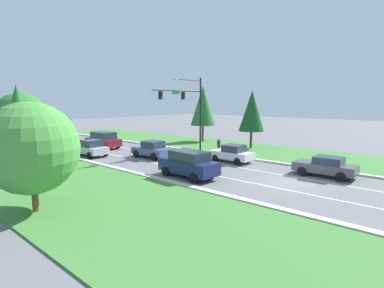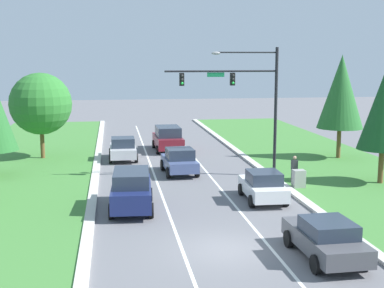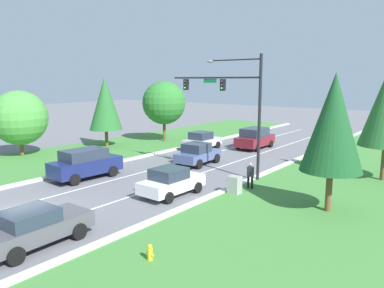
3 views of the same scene
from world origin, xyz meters
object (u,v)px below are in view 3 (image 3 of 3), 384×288
(utility_cabinet, at_px, (235,185))
(white_sedan, at_px, (171,181))
(traffic_signal_mast, at_px, (233,97))
(burgundy_suv, at_px, (255,138))
(conifer_near_right_tree, at_px, (333,123))
(slate_blue_sedan, at_px, (198,154))
(conifer_mid_left_tree, at_px, (105,104))
(silver_sedan, at_px, (202,141))
(fire_hydrant, at_px, (150,253))
(graphite_sedan, at_px, (34,227))
(pedestrian, at_px, (250,175))
(oak_near_left_tree, at_px, (164,103))
(navy_suv, at_px, (85,163))
(oak_far_left_tree, at_px, (19,118))

(utility_cabinet, bearing_deg, white_sedan, -140.30)
(traffic_signal_mast, relative_size, burgundy_suv, 1.71)
(traffic_signal_mast, height_order, conifer_near_right_tree, traffic_signal_mast)
(burgundy_suv, distance_m, white_sedan, 16.96)
(slate_blue_sedan, relative_size, conifer_mid_left_tree, 0.61)
(silver_sedan, xyz_separation_m, fire_hydrant, (11.96, -19.65, -0.53))
(conifer_mid_left_tree, bearing_deg, graphite_sedan, -46.89)
(utility_cabinet, relative_size, pedestrian, 0.66)
(oak_near_left_tree, bearing_deg, conifer_mid_left_tree, -111.07)
(navy_suv, bearing_deg, graphite_sedan, -44.55)
(navy_suv, bearing_deg, oak_near_left_tree, 115.61)
(navy_suv, xyz_separation_m, silver_sedan, (-0.13, 13.67, -0.20))
(navy_suv, relative_size, white_sedan, 1.19)
(traffic_signal_mast, distance_m, graphite_sedan, 15.29)
(slate_blue_sedan, height_order, utility_cabinet, slate_blue_sedan)
(slate_blue_sedan, relative_size, conifer_near_right_tree, 0.60)
(white_sedan, height_order, fire_hydrant, white_sedan)
(burgundy_suv, relative_size, conifer_near_right_tree, 0.69)
(utility_cabinet, relative_size, conifer_mid_left_tree, 0.16)
(traffic_signal_mast, height_order, burgundy_suv, traffic_signal_mast)
(fire_hydrant, distance_m, conifer_mid_left_tree, 25.58)
(fire_hydrant, bearing_deg, graphite_sedan, -158.34)
(fire_hydrant, bearing_deg, burgundy_suv, 109.28)
(graphite_sedan, bearing_deg, utility_cabinet, 73.85)
(utility_cabinet, relative_size, fire_hydrant, 1.60)
(navy_suv, xyz_separation_m, pedestrian, (10.21, 4.55, -0.13))
(traffic_signal_mast, height_order, fire_hydrant, traffic_signal_mast)
(graphite_sedan, bearing_deg, oak_near_left_tree, 118.70)
(slate_blue_sedan, xyz_separation_m, utility_cabinet, (6.49, -5.05, -0.32))
(conifer_near_right_tree, bearing_deg, white_sedan, -161.79)
(silver_sedan, relative_size, utility_cabinet, 3.72)
(burgundy_suv, distance_m, pedestrian, 14.34)
(utility_cabinet, relative_size, oak_far_left_tree, 0.19)
(white_sedan, relative_size, utility_cabinet, 3.72)
(traffic_signal_mast, distance_m, navy_suv, 11.06)
(white_sedan, distance_m, oak_far_left_tree, 18.02)
(burgundy_suv, bearing_deg, conifer_near_right_tree, -51.55)
(burgundy_suv, height_order, silver_sedan, burgundy_suv)
(white_sedan, bearing_deg, utility_cabinet, 41.10)
(pedestrian, xyz_separation_m, oak_far_left_tree, (-20.93, -3.32, 2.49))
(slate_blue_sedan, bearing_deg, oak_near_left_tree, 141.73)
(traffic_signal_mast, xyz_separation_m, conifer_mid_left_tree, (-16.15, 2.23, -1.14))
(pedestrian, xyz_separation_m, fire_hydrant, (1.62, -10.53, -0.59))
(navy_suv, distance_m, oak_near_left_tree, 16.57)
(traffic_signal_mast, distance_m, oak_near_left_tree, 16.17)
(navy_suv, xyz_separation_m, utility_cabinet, (9.98, 3.09, -0.51))
(slate_blue_sedan, bearing_deg, burgundy_suv, 85.88)
(navy_suv, bearing_deg, white_sedan, 8.81)
(burgundy_suv, xyz_separation_m, conifer_near_right_tree, (11.65, -13.90, 3.56))
(traffic_signal_mast, bearing_deg, slate_blue_sedan, 160.61)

